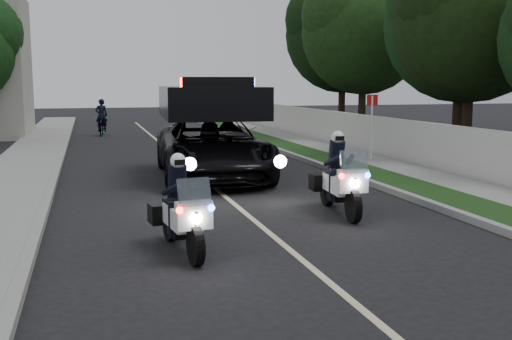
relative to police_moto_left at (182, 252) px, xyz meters
The scene contains 18 objects.
ground 2.86m from the police_moto_left, 52.56° to the right, with size 120.00×120.00×0.00m, color black.
curb_right 9.69m from the police_moto_left, 52.95° to the left, with size 0.20×60.00×0.15m, color gray.
grass_verge 10.13m from the police_moto_left, 49.79° to the left, with size 1.20×60.00×0.16m, color #193814.
sidewalk_right 11.01m from the police_moto_left, 44.62° to the left, with size 1.40×60.00×0.16m, color gray.
property_wall 11.77m from the police_moto_left, 41.19° to the left, with size 0.22×60.00×1.50m, color beige.
curb_left 8.09m from the police_moto_left, 107.00° to the left, with size 0.20×60.00×0.15m, color gray.
sidewalk_left 8.47m from the police_moto_left, 114.13° to the left, with size 2.00×60.00×0.16m, color gray.
lane_marking 7.92m from the police_moto_left, 77.34° to the left, with size 0.12×50.00×0.01m, color #BFB78C.
police_moto_left is the anchor object (origin of this frame).
police_moto_right 4.17m from the police_moto_left, 29.24° to the left, with size 0.72×2.05×1.74m, color white, non-canonical shape.
police_suv 7.76m from the police_moto_left, 74.86° to the left, with size 2.94×6.35×3.09m, color black.
bicycle 22.71m from the police_moto_left, 91.80° to the left, with size 0.64×1.84×0.96m, color black.
cyclist 22.71m from the police_moto_left, 91.80° to the left, with size 0.61×0.40×1.68m, color black.
sign_post 11.82m from the police_moto_left, 49.10° to the left, with size 0.38×0.38×2.41m, color red, non-canonical shape.
tree_right_b 15.35m from the police_moto_left, 40.48° to the left, with size 5.57×5.57×9.28m, color #133712, non-canonical shape.
tree_right_c 14.83m from the police_moto_left, 38.56° to the left, with size 5.62×5.62×9.37m, color black, non-canonical shape.
tree_right_d 20.99m from the police_moto_left, 56.93° to the left, with size 5.93×5.93×9.88m, color #1D3E14, non-canonical shape.
tree_right_e 23.65m from the police_moto_left, 60.40° to the left, with size 6.02×6.02×10.04m, color black, non-canonical shape.
Camera 1 is at (-3.14, -7.36, 2.75)m, focal length 42.75 mm.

